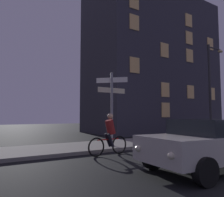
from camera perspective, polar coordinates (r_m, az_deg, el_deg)
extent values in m
cube|color=gray|center=(12.09, 3.97, -11.27)|extent=(40.00, 3.01, 0.14)
cylinder|color=gray|center=(10.58, -0.06, -2.61)|extent=(0.12, 0.12, 3.42)
cube|color=white|center=(10.71, -0.06, 4.69)|extent=(1.08, 1.08, 0.24)
cube|color=beige|center=(10.64, -0.06, 2.07)|extent=(1.49, 0.03, 0.24)
cylinder|color=#2D2D30|center=(16.71, 23.54, 2.02)|extent=(0.16, 0.16, 6.28)
cylinder|color=#2D2D30|center=(17.84, 24.49, 11.45)|extent=(1.38, 0.10, 0.10)
ellipsoid|color=#F9E099|center=(18.38, 25.69, 10.70)|extent=(0.44, 0.28, 0.20)
cube|color=beige|center=(6.99, 23.59, -11.01)|extent=(4.12, 2.11, 0.65)
cube|color=#23282D|center=(7.08, 24.31, -6.53)|extent=(2.17, 1.81, 0.43)
cylinder|color=black|center=(5.49, 22.56, -16.74)|extent=(0.66, 0.27, 0.64)
cylinder|color=black|center=(6.75, 10.24, -14.59)|extent=(0.66, 0.27, 0.64)
cylinder|color=black|center=(8.62, 24.38, -12.03)|extent=(0.66, 0.27, 0.64)
sphere|color=#F9EFCC|center=(5.11, 14.76, -13.82)|extent=(0.16, 0.16, 0.16)
sphere|color=#F9EFCC|center=(6.06, 6.64, -12.43)|extent=(0.16, 0.16, 0.16)
torus|color=black|center=(8.58, -3.99, -12.16)|extent=(0.72, 0.11, 0.72)
torus|color=black|center=(9.23, 1.85, -11.62)|extent=(0.72, 0.11, 0.72)
cylinder|color=red|center=(8.86, -0.96, -10.30)|extent=(1.00, 0.12, 0.04)
cylinder|color=maroon|center=(8.89, -0.43, -7.21)|extent=(0.47, 0.35, 0.61)
sphere|color=tan|center=(8.88, -0.43, -4.53)|extent=(0.22, 0.22, 0.22)
cylinder|color=black|center=(8.82, -0.34, -10.52)|extent=(0.35, 0.15, 0.55)
cylinder|color=black|center=(8.97, -1.04, -10.42)|extent=(0.35, 0.15, 0.55)
cube|color=#383842|center=(22.97, 10.30, 8.25)|extent=(12.87, 6.23, 13.03)
cube|color=#F2C672|center=(19.07, 13.42, -2.82)|extent=(0.90, 0.06, 1.20)
cube|color=#F2C672|center=(19.18, 13.33, 2.17)|extent=(0.90, 0.06, 1.20)
cube|color=#F2C672|center=(21.61, 19.26, 1.58)|extent=(0.90, 0.06, 1.20)
cube|color=#F2C672|center=(24.22, 23.94, 1.09)|extent=(0.90, 0.06, 1.20)
cube|color=#F2C672|center=(17.31, 5.75, 8.40)|extent=(0.90, 0.06, 1.20)
cube|color=#F2C672|center=(19.83, 13.16, 11.81)|extent=(0.90, 0.06, 1.20)
cube|color=#F2C672|center=(22.19, 19.04, 10.20)|extent=(0.90, 0.06, 1.20)
cube|color=#F2C672|center=(18.34, 5.67, 18.64)|extent=(0.90, 0.06, 1.20)
cube|color=#F2C672|center=(22.66, 18.93, 14.29)|extent=(0.90, 0.06, 1.20)
cube|color=#F2C672|center=(25.16, 23.58, 12.54)|extent=(0.90, 0.06, 1.20)
cube|color=#F2C672|center=(19.05, 5.63, 23.27)|extent=(0.90, 0.06, 1.20)
cube|color=#F2C672|center=(23.24, 18.82, 18.21)|extent=(0.90, 0.06, 1.20)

